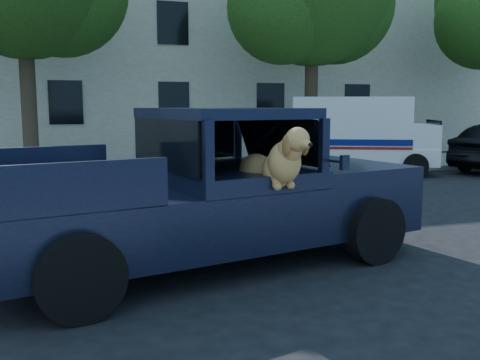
% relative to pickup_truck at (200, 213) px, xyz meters
% --- Properties ---
extents(ground, '(120.00, 120.00, 0.00)m').
position_rel_pickup_truck_xyz_m(ground, '(1.30, 0.55, -0.69)').
color(ground, black).
rests_on(ground, ground).
extents(far_sidewalk, '(60.00, 4.00, 0.15)m').
position_rel_pickup_truck_xyz_m(far_sidewalk, '(1.30, 9.75, -0.62)').
color(far_sidewalk, gray).
rests_on(far_sidewalk, ground).
extents(lane_stripes, '(21.60, 0.14, 0.01)m').
position_rel_pickup_truck_xyz_m(lane_stripes, '(3.30, 3.95, -0.69)').
color(lane_stripes, silver).
rests_on(lane_stripes, ground).
extents(building_main, '(26.00, 6.00, 9.00)m').
position_rel_pickup_truck_xyz_m(building_main, '(4.30, 17.05, 3.81)').
color(building_main, beige).
rests_on(building_main, ground).
extents(pickup_truck, '(6.09, 3.54, 2.05)m').
position_rel_pickup_truck_xyz_m(pickup_truck, '(0.00, 0.00, 0.00)').
color(pickup_truck, black).
rests_on(pickup_truck, ground).
extents(mail_truck, '(4.70, 3.51, 2.34)m').
position_rel_pickup_truck_xyz_m(mail_truck, '(6.90, 7.95, 0.33)').
color(mail_truck, silver).
rests_on(mail_truck, ground).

